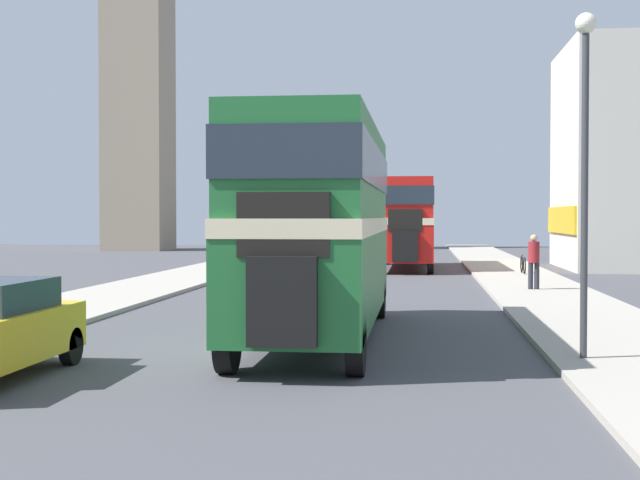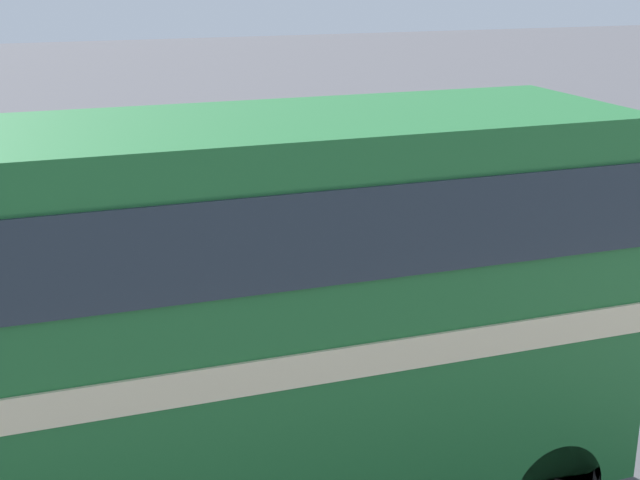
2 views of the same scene
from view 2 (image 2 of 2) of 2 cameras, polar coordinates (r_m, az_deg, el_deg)
double_decker_bus at (r=8.52m, az=-11.78°, el=-4.77°), size 2.38×10.13×4.36m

